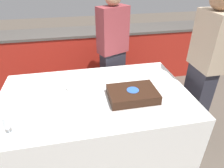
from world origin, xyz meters
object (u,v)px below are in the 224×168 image
at_px(person_seated_right, 203,69).
at_px(wine_glass, 6,123).
at_px(cake, 133,94).
at_px(plate_stack, 77,88).
at_px(person_cutting_cake, 113,52).

bearing_deg(person_seated_right, wine_glass, -77.59).
relative_size(cake, wine_glass, 3.06).
xyz_separation_m(plate_stack, person_seated_right, (1.36, -0.13, 0.14)).
xyz_separation_m(cake, person_seated_right, (0.83, 0.14, 0.12)).
distance_m(cake, wine_glass, 1.11).
height_order(plate_stack, person_cutting_cake, person_cutting_cake).
bearing_deg(person_seated_right, person_cutting_cake, -134.37).
relative_size(plate_stack, person_cutting_cake, 0.14).
distance_m(wine_glass, person_seated_right, 1.95).
xyz_separation_m(plate_stack, wine_glass, (-0.55, -0.55, 0.09)).
xyz_separation_m(person_cutting_cake, person_seated_right, (0.83, -0.81, 0.05)).
distance_m(person_cutting_cake, person_seated_right, 1.16).
height_order(cake, person_cutting_cake, person_cutting_cake).
height_order(wine_glass, person_cutting_cake, person_cutting_cake).
distance_m(cake, plate_stack, 0.59).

